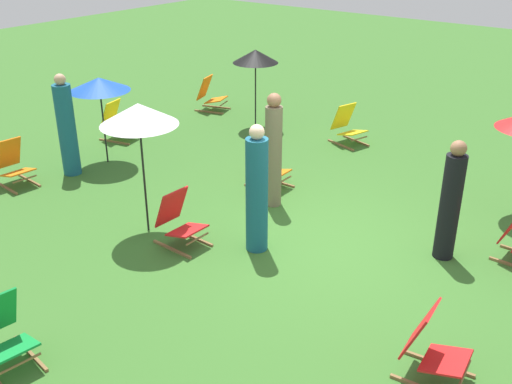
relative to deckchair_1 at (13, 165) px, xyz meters
The scene contains 16 objects.
ground_plane 5.65m from the deckchair_1, 74.95° to the right, with size 40.00×40.00×0.00m, color #386B28.
deckchair_1 is the anchor object (origin of this frame).
deckchair_2 4.93m from the deckchair_1, 123.69° to the right, with size 0.58×0.82×0.83m.
deckchair_3 5.43m from the deckchair_1, ahead, with size 0.67×0.86×0.83m.
deckchair_5 7.77m from the deckchair_1, 91.51° to the right, with size 0.55×0.80×0.83m.
deckchair_6 2.69m from the deckchair_1, ahead, with size 0.64×0.85×0.83m.
deckchair_7 6.52m from the deckchair_1, 34.00° to the right, with size 0.67×0.86×0.83m.
deckchair_9 4.46m from the deckchair_1, 53.78° to the right, with size 0.49×0.77×0.83m.
deckchair_10 3.80m from the deckchair_1, 86.38° to the right, with size 0.50×0.78×0.83m.
umbrella_0 3.46m from the deckchair_1, 85.62° to the right, with size 1.11×1.11×1.99m.
umbrella_2 2.10m from the deckchair_1, 15.15° to the right, with size 1.13×1.13×1.65m.
umbrella_3 5.46m from the deckchair_1, 15.89° to the right, with size 0.99×0.99×1.72m.
person_0 7.33m from the deckchair_1, 72.40° to the right, with size 0.34×0.34×1.72m.
person_1 4.86m from the deckchair_1, 80.40° to the right, with size 0.43×0.43×1.87m.
person_2 1.12m from the deckchair_1, 23.41° to the right, with size 0.46×0.46×1.87m.
person_3 4.65m from the deckchair_1, 62.72° to the right, with size 0.30×0.30×1.89m.
Camera 1 is at (-6.61, -3.82, 4.38)m, focal length 41.99 mm.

